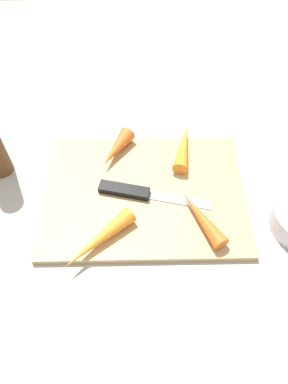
{
  "coord_description": "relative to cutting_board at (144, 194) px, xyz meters",
  "views": [
    {
      "loc": [
        0.01,
        0.36,
        0.53
      ],
      "look_at": [
        0.0,
        0.0,
        0.01
      ],
      "focal_mm": 33.16,
      "sensor_mm": 36.0,
      "label": 1
    }
  ],
  "objects": [
    {
      "name": "carrot_shortest",
      "position": [
        0.05,
        -0.09,
        0.02
      ],
      "size": [
        0.07,
        0.09,
        0.03
      ],
      "primitive_type": "cone",
      "rotation": [
        0.0,
        1.57,
        1.06
      ],
      "color": "orange",
      "rests_on": "cutting_board"
    },
    {
      "name": "knife",
      "position": [
        0.02,
        -0.0,
        0.01
      ],
      "size": [
        0.2,
        0.06,
        0.01
      ],
      "rotation": [
        0.0,
        0.0,
        2.92
      ],
      "color": "#B7B7BC",
      "rests_on": "cutting_board"
    },
    {
      "name": "ground_plane",
      "position": [
        0.0,
        0.0,
        -0.01
      ],
      "size": [
        1.4,
        1.4,
        0.0
      ],
      "primitive_type": "plane",
      "color": "#ADA8A0"
    },
    {
      "name": "carrot_short",
      "position": [
        -0.09,
        0.06,
        0.02
      ],
      "size": [
        0.08,
        0.11,
        0.03
      ],
      "primitive_type": "cone",
      "rotation": [
        0.0,
        1.57,
        5.2
      ],
      "color": "orange",
      "rests_on": "cutting_board"
    },
    {
      "name": "carrot_long",
      "position": [
        -0.08,
        -0.1,
        0.02
      ],
      "size": [
        0.05,
        0.12,
        0.03
      ],
      "primitive_type": "cone",
      "rotation": [
        0.0,
        1.57,
        4.51
      ],
      "color": "orange",
      "rests_on": "cutting_board"
    },
    {
      "name": "carrot_longest",
      "position": [
        0.07,
        0.1,
        0.02
      ],
      "size": [
        0.12,
        0.11,
        0.03
      ],
      "primitive_type": "cone",
      "rotation": [
        0.0,
        1.57,
        0.75
      ],
      "color": "orange",
      "rests_on": "cutting_board"
    },
    {
      "name": "cutting_board",
      "position": [
        0.0,
        0.0,
        0.0
      ],
      "size": [
        0.36,
        0.26,
        0.01
      ],
      "primitive_type": "cube",
      "color": "tan",
      "rests_on": "ground_plane"
    }
  ]
}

